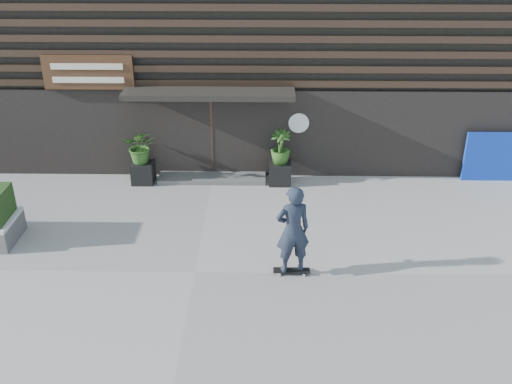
{
  "coord_description": "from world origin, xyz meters",
  "views": [
    {
      "loc": [
        1.48,
        -10.52,
        7.25
      ],
      "look_at": [
        1.28,
        1.64,
        1.1
      ],
      "focal_mm": 41.73,
      "sensor_mm": 36.0,
      "label": 1
    }
  ],
  "objects_px": {
    "planter_pot_left": "(143,172)",
    "blue_tarp": "(491,157)",
    "planter_pot_right": "(280,173)",
    "skateboarder": "(293,230)"
  },
  "relations": [
    {
      "from": "planter_pot_left",
      "to": "blue_tarp",
      "type": "distance_m",
      "value": 9.67
    },
    {
      "from": "planter_pot_left",
      "to": "skateboarder",
      "type": "distance_m",
      "value": 5.98
    },
    {
      "from": "planter_pot_left",
      "to": "blue_tarp",
      "type": "xyz_separation_m",
      "value": [
        9.66,
        0.3,
        0.41
      ]
    },
    {
      "from": "skateboarder",
      "to": "planter_pot_left",
      "type": "bearing_deg",
      "value": 131.9
    },
    {
      "from": "blue_tarp",
      "to": "skateboarder",
      "type": "xyz_separation_m",
      "value": [
        -5.69,
        -4.72,
        0.37
      ]
    },
    {
      "from": "blue_tarp",
      "to": "skateboarder",
      "type": "distance_m",
      "value": 7.4
    },
    {
      "from": "planter_pot_right",
      "to": "planter_pot_left",
      "type": "bearing_deg",
      "value": 180.0
    },
    {
      "from": "planter_pot_right",
      "to": "skateboarder",
      "type": "bearing_deg",
      "value": -87.88
    },
    {
      "from": "planter_pot_left",
      "to": "blue_tarp",
      "type": "height_order",
      "value": "blue_tarp"
    },
    {
      "from": "planter_pot_left",
      "to": "blue_tarp",
      "type": "bearing_deg",
      "value": 1.78
    }
  ]
}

